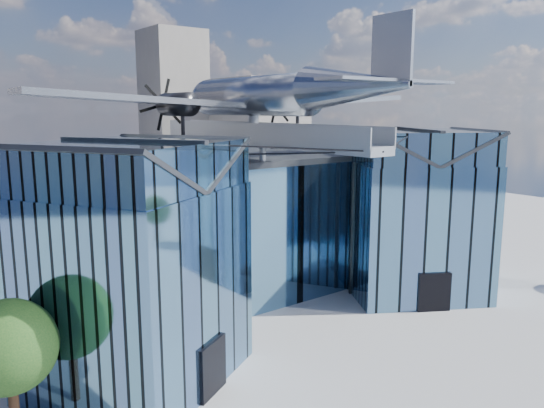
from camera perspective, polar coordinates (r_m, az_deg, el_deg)
ground_plane at (r=34.31m, az=2.08°, el=-12.40°), size 120.00×120.00×0.00m
museum at (r=37.13m, az=-3.59°, el=-1.69°), size 32.88×24.50×17.60m
bg_towers at (r=78.00m, az=-21.48°, el=7.18°), size 77.00×24.50×26.00m
tree_plaza_w at (r=23.81m, az=-26.48°, el=-13.63°), size 4.76×4.76×5.90m
tree_side_e at (r=64.26m, az=14.55°, el=0.95°), size 3.77×3.77×4.73m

